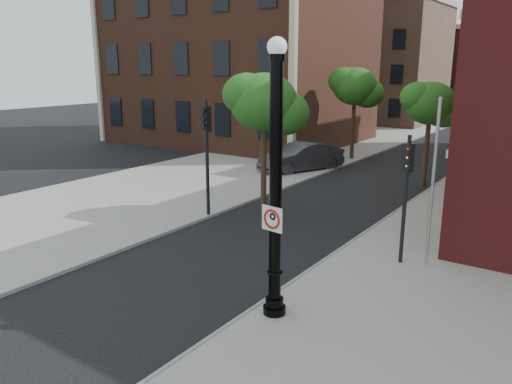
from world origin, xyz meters
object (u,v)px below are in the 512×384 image
Objects in this scene: parked_car at (301,157)px; traffic_signal_right at (407,180)px; lamppost at (276,197)px; no_parking_sign at (272,219)px; traffic_signal_left at (206,139)px.

traffic_signal_right is (9.66, -10.63, 1.92)m from parked_car.
lamppost is 17.81m from parked_car.
lamppost is 0.51m from no_parking_sign.
lamppost is 1.30× the size of parked_car.
parked_car is 14.49m from traffic_signal_right.
no_parking_sign reaches higher than parked_car.
traffic_signal_left is (1.40, -10.12, 2.41)m from parked_car.
lamppost is 1.63× the size of traffic_signal_right.
no_parking_sign is at bearing -37.83° from traffic_signal_left.
traffic_signal_right is (8.26, -0.50, -0.49)m from traffic_signal_left.
lamppost reaches higher than traffic_signal_right.
lamppost reaches higher than no_parking_sign.
traffic_signal_left reaches higher than traffic_signal_right.
no_parking_sign is 0.15× the size of traffic_signal_right.
parked_car is at bearing 155.17° from traffic_signal_right.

